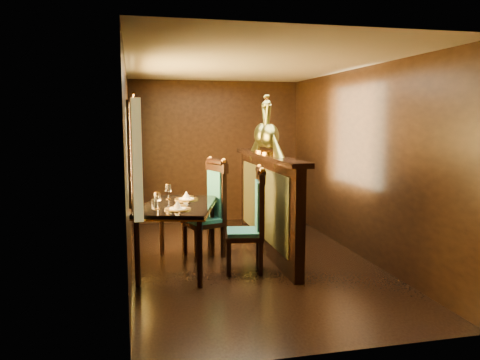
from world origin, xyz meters
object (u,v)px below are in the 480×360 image
Objects in this scene: chair_left at (254,217)px; chair_right at (212,204)px; dining_table at (178,210)px; peacock_left at (270,125)px; peacock_right at (263,124)px.

chair_left is 0.88m from chair_right.
chair_right is at bearing 62.36° from dining_table.
peacock_right is at bearing 90.00° from peacock_left.
chair_right is at bearing 126.06° from chair_left.
peacock_right is (1.26, 0.70, 1.02)m from dining_table.
chair_left reaches higher than dining_table.
chair_right is at bearing 167.71° from peacock_left.
chair_right is 1.32m from peacock_right.
peacock_left reaches higher than chair_right.
dining_table is 1.66m from peacock_left.
dining_table is 1.98× the size of peacock_left.
peacock_right is at bearing 44.85° from dining_table.
chair_right reaches higher than chair_left.
peacock_left is at bearing -29.98° from chair_right.
peacock_left is 0.98× the size of peacock_right.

